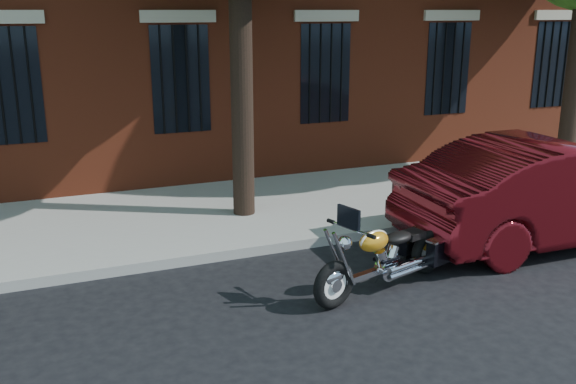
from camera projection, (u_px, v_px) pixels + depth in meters
name	position (u px, v px, depth m)	size (l,w,h in m)	color
ground	(279.00, 293.00, 8.13)	(120.00, 120.00, 0.00)	black
curb	(245.00, 251.00, 9.34)	(40.00, 0.16, 0.15)	gray
sidewalk	(210.00, 214.00, 11.02)	(40.00, 3.60, 0.15)	gray
motorcycle	(391.00, 257.00, 8.19)	(2.43, 1.11, 1.23)	black
car_maroon	(556.00, 191.00, 9.76)	(1.71, 4.92, 1.62)	#5A0C13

